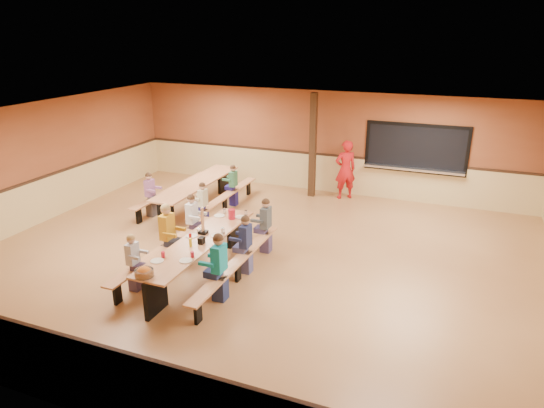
% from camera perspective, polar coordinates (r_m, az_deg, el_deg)
% --- Properties ---
extents(ground, '(12.00, 12.00, 0.00)m').
position_cam_1_polar(ground, '(10.54, -1.48, -6.33)').
color(ground, '#926037').
rests_on(ground, ground).
extents(room_envelope, '(12.04, 10.04, 3.02)m').
position_cam_1_polar(room_envelope, '(10.25, -1.51, -2.87)').
color(room_envelope, brown).
rests_on(room_envelope, ground).
extents(kitchen_pass_through, '(2.78, 0.28, 1.38)m').
position_cam_1_polar(kitchen_pass_through, '(14.05, 16.55, 6.05)').
color(kitchen_pass_through, black).
rests_on(kitchen_pass_through, ground).
extents(structural_post, '(0.18, 0.18, 3.00)m').
position_cam_1_polar(structural_post, '(14.02, 4.83, 6.82)').
color(structural_post, black).
rests_on(structural_post, ground).
extents(cafeteria_table_main, '(1.91, 3.70, 0.74)m').
position_cam_1_polar(cafeteria_table_main, '(9.77, -8.47, -5.34)').
color(cafeteria_table_main, '#C07B4C').
rests_on(cafeteria_table_main, ground).
extents(cafeteria_table_second, '(1.91, 3.70, 0.74)m').
position_cam_1_polar(cafeteria_table_second, '(13.39, -8.77, 1.70)').
color(cafeteria_table_second, '#C07B4C').
rests_on(cafeteria_table_second, ground).
extents(seated_child_white_left, '(0.33, 0.27, 1.12)m').
position_cam_1_polar(seated_child_white_left, '(9.43, -16.00, -6.69)').
color(seated_child_white_left, silver).
rests_on(seated_child_white_left, ground).
extents(seated_adult_yellow, '(0.42, 0.34, 1.32)m').
position_cam_1_polar(seated_adult_yellow, '(10.22, -12.18, -3.59)').
color(seated_adult_yellow, gold).
rests_on(seated_adult_yellow, ground).
extents(seated_child_grey_left, '(0.37, 0.30, 1.21)m').
position_cam_1_polar(seated_child_grey_left, '(11.00, -9.36, -1.98)').
color(seated_child_grey_left, white).
rests_on(seated_child_grey_left, ground).
extents(seated_child_teal_right, '(0.40, 0.33, 1.28)m').
position_cam_1_polar(seated_child_teal_right, '(8.77, -6.21, -7.48)').
color(seated_child_teal_right, teal).
rests_on(seated_child_teal_right, ground).
extents(seated_child_navy_right, '(0.37, 0.30, 1.21)m').
position_cam_1_polar(seated_child_navy_right, '(9.70, -3.10, -4.83)').
color(seated_child_navy_right, '#1E254C').
rests_on(seated_child_navy_right, ground).
extents(seated_child_char_right, '(0.37, 0.31, 1.22)m').
position_cam_1_polar(seated_child_char_right, '(10.58, -0.73, -2.60)').
color(seated_child_char_right, '#41474A').
rests_on(seated_child_char_right, ground).
extents(seated_child_purple_sec, '(0.35, 0.29, 1.17)m').
position_cam_1_polar(seated_child_purple_sec, '(13.01, -14.14, 1.05)').
color(seated_child_purple_sec, '#925888').
rests_on(seated_child_purple_sec, ground).
extents(seated_child_green_sec, '(0.34, 0.27, 1.14)m').
position_cam_1_polar(seated_child_green_sec, '(13.46, -4.57, 2.17)').
color(seated_child_green_sec, '#3A8058').
rests_on(seated_child_green_sec, ground).
extents(seated_child_tan_sec, '(0.33, 0.27, 1.14)m').
position_cam_1_polar(seated_child_tan_sec, '(12.05, -8.10, -0.14)').
color(seated_child_tan_sec, beige).
rests_on(seated_child_tan_sec, ground).
extents(standing_woman, '(0.75, 0.69, 1.71)m').
position_cam_1_polar(standing_woman, '(14.09, 8.63, 4.02)').
color(standing_woman, red).
rests_on(standing_woman, ground).
extents(punch_pitcher, '(0.16, 0.16, 0.22)m').
position_cam_1_polar(punch_pitcher, '(10.61, -4.76, -1.20)').
color(punch_pitcher, red).
rests_on(punch_pitcher, cafeteria_table_main).
extents(chip_bowl, '(0.32, 0.32, 0.15)m').
position_cam_1_polar(chip_bowl, '(8.48, -14.82, -7.76)').
color(chip_bowl, orange).
rests_on(chip_bowl, cafeteria_table_main).
extents(napkin_dispenser, '(0.10, 0.14, 0.13)m').
position_cam_1_polar(napkin_dispenser, '(9.49, -8.30, -4.27)').
color(napkin_dispenser, black).
rests_on(napkin_dispenser, cafeteria_table_main).
extents(condiment_mustard, '(0.06, 0.06, 0.17)m').
position_cam_1_polar(condiment_mustard, '(9.38, -9.57, -4.51)').
color(condiment_mustard, yellow).
rests_on(condiment_mustard, cafeteria_table_main).
extents(condiment_ketchup, '(0.06, 0.06, 0.17)m').
position_cam_1_polar(condiment_ketchup, '(9.60, -9.60, -3.91)').
color(condiment_ketchup, '#B2140F').
rests_on(condiment_ketchup, cafeteria_table_main).
extents(table_paddle, '(0.16, 0.16, 0.56)m').
position_cam_1_polar(table_paddle, '(9.90, -8.13, -2.74)').
color(table_paddle, black).
rests_on(table_paddle, cafeteria_table_main).
extents(place_settings, '(0.65, 3.30, 0.11)m').
position_cam_1_polar(place_settings, '(9.66, -8.55, -3.90)').
color(place_settings, beige).
rests_on(place_settings, cafeteria_table_main).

